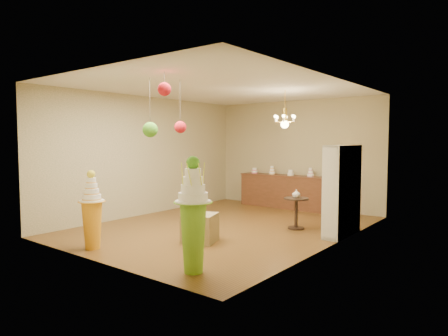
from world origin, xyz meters
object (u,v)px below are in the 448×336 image
Objects in this scene: pedestal_orange at (92,218)px; round_table at (296,209)px; sideboard at (290,191)px; pedestal_green at (193,223)px.

round_table is at bearing 60.18° from pedestal_orange.
pedestal_orange reaches higher than sideboard.
pedestal_green is at bearing -86.97° from round_table.
pedestal_orange reaches higher than round_table.
sideboard is at bearing 105.10° from pedestal_green.
pedestal_green is 3.47m from round_table.
pedestal_orange is at bearing -97.05° from sideboard.
pedestal_green reaches higher than pedestal_orange.
pedestal_green is 1.21× the size of pedestal_orange.
sideboard is 2.59m from round_table.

